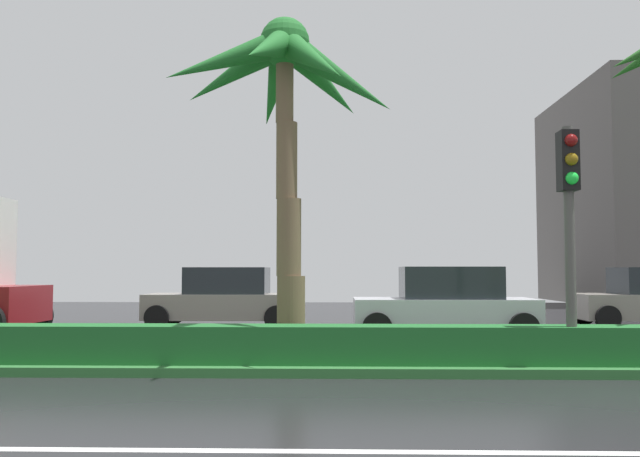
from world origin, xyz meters
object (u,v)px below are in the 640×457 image
Objects in this scene: palm_tree_centre_left at (283,89)px; car_in_traffic_second at (446,304)px; car_in_traffic_leading at (224,298)px; traffic_signal_median_right at (569,200)px.

palm_tree_centre_left is 6.89m from car_in_traffic_second.
palm_tree_centre_left is 1.41× the size of car_in_traffic_leading.
palm_tree_centre_left is 5.28m from traffic_signal_median_right.
car_in_traffic_second is at bearing 101.02° from traffic_signal_median_right.
car_in_traffic_second is (5.87, -3.04, 0.00)m from car_in_traffic_leading.
car_in_traffic_leading is (-6.94, 8.55, -1.92)m from traffic_signal_median_right.
palm_tree_centre_left reaches higher than traffic_signal_median_right.
palm_tree_centre_left reaches higher than car_in_traffic_leading.
car_in_traffic_leading is at bearing -27.36° from car_in_traffic_second.
car_in_traffic_second is (3.57, 4.24, -4.10)m from palm_tree_centre_left.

